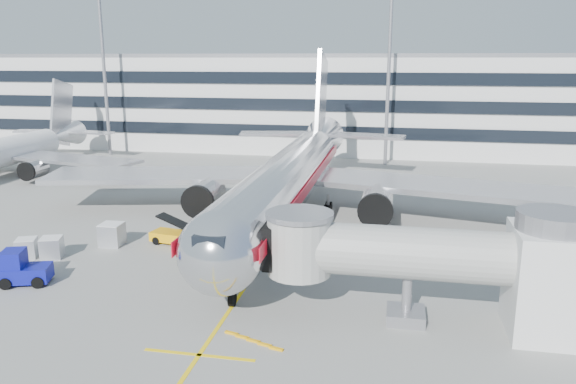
% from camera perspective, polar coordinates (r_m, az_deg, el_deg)
% --- Properties ---
extents(ground, '(180.00, 180.00, 0.00)m').
position_cam_1_polar(ground, '(42.69, -2.58, -7.05)').
color(ground, gray).
rests_on(ground, ground).
extents(lead_in_line, '(0.25, 70.00, 0.01)m').
position_cam_1_polar(lead_in_line, '(51.95, 0.01, -3.25)').
color(lead_in_line, yellow).
rests_on(lead_in_line, ground).
extents(stop_bar, '(6.00, 0.25, 0.01)m').
position_cam_1_polar(stop_bar, '(30.51, -9.02, -16.04)').
color(stop_bar, yellow).
rests_on(stop_bar, ground).
extents(main_jet, '(50.95, 48.70, 16.06)m').
position_cam_1_polar(main_jet, '(52.55, 0.37, 1.70)').
color(main_jet, silver).
rests_on(main_jet, ground).
extents(jet_bridge, '(17.80, 4.50, 7.00)m').
position_cam_1_polar(jet_bridge, '(32.87, 15.10, -6.71)').
color(jet_bridge, silver).
rests_on(jet_bridge, ground).
extents(terminal, '(150.00, 24.25, 15.60)m').
position_cam_1_polar(terminal, '(97.52, 5.49, 9.20)').
color(terminal, silver).
rests_on(terminal, ground).
extents(light_mast_west, '(2.40, 1.20, 25.45)m').
position_cam_1_polar(light_mast_west, '(92.30, -18.25, 12.76)').
color(light_mast_west, gray).
rests_on(light_mast_west, ground).
extents(light_mast_centre, '(2.40, 1.20, 25.45)m').
position_cam_1_polar(light_mast_centre, '(80.85, 10.25, 13.20)').
color(light_mast_centre, gray).
rests_on(light_mast_centre, ground).
extents(belt_loader, '(5.18, 2.57, 2.42)m').
position_cam_1_polar(belt_loader, '(47.07, -10.96, -4.43)').
color(belt_loader, '#EDA309').
rests_on(belt_loader, ground).
extents(baggage_tug, '(3.60, 2.82, 2.40)m').
position_cam_1_polar(baggage_tug, '(42.26, -25.42, -7.10)').
color(baggage_tug, '#0C118A').
rests_on(baggage_tug, ground).
extents(cargo_container_left, '(1.80, 1.80, 1.84)m').
position_cam_1_polar(cargo_container_left, '(48.12, -17.46, -4.13)').
color(cargo_container_left, silver).
rests_on(cargo_container_left, ground).
extents(cargo_container_right, '(1.86, 1.86, 1.52)m').
position_cam_1_polar(cargo_container_right, '(47.59, -25.01, -5.19)').
color(cargo_container_right, silver).
rests_on(cargo_container_right, ground).
extents(cargo_container_front, '(1.92, 1.92, 1.61)m').
position_cam_1_polar(cargo_container_front, '(46.82, -22.87, -5.21)').
color(cargo_container_front, silver).
rests_on(cargo_container_front, ground).
extents(ramp_worker, '(0.74, 0.64, 1.71)m').
position_cam_1_polar(ramp_worker, '(42.66, -10.28, -6.06)').
color(ramp_worker, '#C0F619').
rests_on(ramp_worker, ground).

